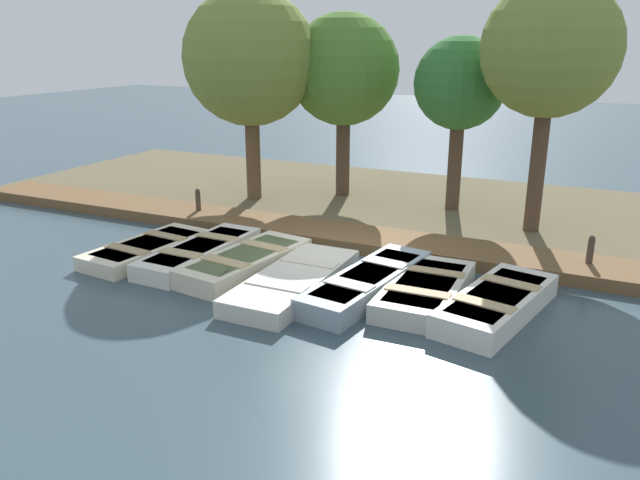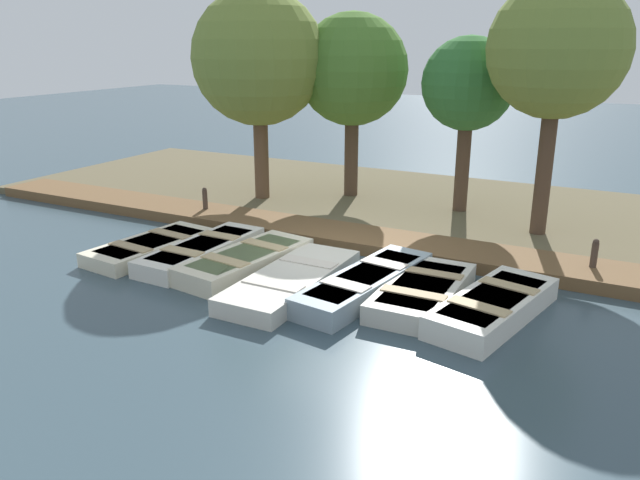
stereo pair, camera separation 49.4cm
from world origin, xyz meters
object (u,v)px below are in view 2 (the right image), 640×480
(rowboat_6, at_px, (493,307))
(mooring_post_near, at_px, (205,203))
(rowboat_2, at_px, (246,261))
(park_tree_far_left, at_px, (259,59))
(rowboat_0, at_px, (151,247))
(park_tree_left, at_px, (353,71))
(rowboat_5, at_px, (423,292))
(rowboat_3, at_px, (292,280))
(park_tree_center, at_px, (468,86))
(park_tree_right, at_px, (558,50))
(mooring_post_far, at_px, (594,259))
(rowboat_1, at_px, (202,251))
(rowboat_4, at_px, (365,283))

(rowboat_6, distance_m, mooring_post_near, 8.48)
(rowboat_2, xyz_separation_m, park_tree_far_left, (-4.68, -2.59, 3.78))
(rowboat_0, relative_size, mooring_post_near, 3.58)
(mooring_post_near, xyz_separation_m, park_tree_far_left, (-1.99, 0.48, 3.56))
(rowboat_6, xyz_separation_m, park_tree_left, (-6.11, -5.48, 3.45))
(rowboat_5, relative_size, park_tree_left, 0.54)
(rowboat_3, xyz_separation_m, rowboat_6, (-0.46, 3.65, 0.04))
(mooring_post_near, relative_size, park_tree_center, 0.18)
(rowboat_3, bearing_deg, park_tree_right, 145.42)
(rowboat_0, height_order, mooring_post_far, mooring_post_far)
(rowboat_3, height_order, mooring_post_far, mooring_post_far)
(rowboat_5, distance_m, mooring_post_far, 3.63)
(rowboat_0, distance_m, rowboat_1, 1.22)
(mooring_post_near, xyz_separation_m, mooring_post_far, (0.00, 9.35, 0.00))
(rowboat_1, height_order, rowboat_4, rowboat_4)
(rowboat_1, height_order, mooring_post_near, mooring_post_near)
(rowboat_0, distance_m, rowboat_2, 2.41)
(rowboat_2, distance_m, rowboat_3, 1.40)
(rowboat_6, distance_m, mooring_post_far, 2.98)
(mooring_post_near, bearing_deg, rowboat_2, 48.78)
(rowboat_3, distance_m, park_tree_right, 7.52)
(rowboat_1, height_order, rowboat_5, same)
(rowboat_3, xyz_separation_m, park_tree_far_left, (-5.11, -3.92, 3.81))
(mooring_post_far, bearing_deg, rowboat_4, -53.73)
(mooring_post_far, bearing_deg, rowboat_0, -72.16)
(rowboat_3, xyz_separation_m, rowboat_5, (-0.59, 2.37, 0.01))
(rowboat_4, height_order, mooring_post_near, mooring_post_near)
(park_tree_far_left, relative_size, park_tree_right, 1.00)
(rowboat_0, height_order, park_tree_center, park_tree_center)
(rowboat_5, distance_m, park_tree_left, 8.09)
(rowboat_0, bearing_deg, mooring_post_near, -160.36)
(rowboat_0, relative_size, park_tree_far_left, 0.52)
(mooring_post_near, bearing_deg, rowboat_1, 36.06)
(rowboat_3, relative_size, rowboat_4, 0.95)
(rowboat_5, relative_size, park_tree_right, 0.49)
(rowboat_2, xyz_separation_m, mooring_post_near, (-2.69, -3.07, 0.22))
(rowboat_1, bearing_deg, rowboat_4, 90.01)
(rowboat_4, relative_size, rowboat_6, 1.15)
(rowboat_3, relative_size, mooring_post_near, 4.12)
(rowboat_5, relative_size, park_tree_center, 0.62)
(rowboat_6, height_order, park_tree_far_left, park_tree_far_left)
(rowboat_4, xyz_separation_m, rowboat_6, (-0.00, 2.34, 0.01))
(mooring_post_near, distance_m, mooring_post_far, 9.35)
(park_tree_right, bearing_deg, mooring_post_near, -75.43)
(rowboat_3, relative_size, park_tree_center, 0.75)
(rowboat_2, relative_size, park_tree_far_left, 0.55)
(mooring_post_far, distance_m, park_tree_center, 5.62)
(rowboat_0, relative_size, rowboat_3, 0.87)
(mooring_post_near, bearing_deg, park_tree_center, 119.01)
(rowboat_2, distance_m, mooring_post_near, 4.09)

